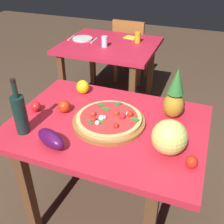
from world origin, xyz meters
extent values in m
plane|color=#4C3828|center=(0.00, 0.00, 0.00)|extent=(10.00, 10.00, 0.00)
cube|color=brown|center=(-0.38, -0.38, 0.35)|extent=(0.06, 0.06, 0.70)
cube|color=brown|center=(-0.38, 0.38, 0.35)|extent=(0.06, 0.06, 0.70)
cube|color=brown|center=(0.38, 0.38, 0.35)|extent=(0.06, 0.06, 0.70)
cube|color=red|center=(0.00, 0.00, 0.72)|extent=(1.18, 0.86, 0.04)
cube|color=brown|center=(-0.90, 0.99, 0.35)|extent=(0.06, 0.06, 0.70)
cube|color=brown|center=(-0.13, 0.99, 0.35)|extent=(0.06, 0.06, 0.70)
cube|color=brown|center=(-0.90, 1.76, 0.35)|extent=(0.06, 0.06, 0.70)
cube|color=brown|center=(-0.13, 1.76, 0.35)|extent=(0.06, 0.06, 0.70)
cube|color=red|center=(-0.52, 1.38, 0.72)|extent=(1.00, 0.87, 0.04)
cube|color=#945F30|center=(-0.31, 2.28, 0.21)|extent=(0.04, 0.04, 0.41)
cube|color=#945F30|center=(-0.64, 2.28, 0.21)|extent=(0.04, 0.04, 0.41)
cube|color=#945F30|center=(-0.32, 1.95, 0.21)|extent=(0.04, 0.04, 0.41)
cube|color=#945F30|center=(-0.65, 1.95, 0.21)|extent=(0.04, 0.04, 0.41)
cube|color=#945F30|center=(-0.48, 2.11, 0.43)|extent=(0.41, 0.41, 0.04)
cube|color=#9B5D28|center=(-0.48, 1.93, 0.65)|extent=(0.40, 0.05, 0.40)
cylinder|color=#945F30|center=(0.01, 0.00, 0.76)|extent=(0.44, 0.44, 0.02)
cylinder|color=#E0B76A|center=(0.01, 0.00, 0.78)|extent=(0.39, 0.39, 0.02)
cylinder|color=red|center=(0.01, 0.00, 0.79)|extent=(0.35, 0.35, 0.00)
sphere|color=red|center=(-0.08, -0.02, 0.80)|extent=(0.04, 0.04, 0.04)
sphere|color=red|center=(0.09, -0.09, 0.80)|extent=(0.03, 0.03, 0.03)
sphere|color=red|center=(0.04, 0.04, 0.80)|extent=(0.03, 0.03, 0.03)
sphere|color=red|center=(-0.06, -0.08, 0.80)|extent=(0.04, 0.04, 0.04)
sphere|color=red|center=(0.09, 0.01, 0.80)|extent=(0.04, 0.04, 0.04)
sphere|color=red|center=(0.12, 0.05, 0.80)|extent=(0.04, 0.04, 0.04)
cube|color=#25712F|center=(0.02, 0.15, 0.80)|extent=(0.04, 0.05, 0.00)
cube|color=#376E24|center=(-0.08, 0.10, 0.80)|extent=(0.05, 0.05, 0.00)
cube|color=#2B7E2D|center=(-0.03, 0.07, 0.80)|extent=(0.05, 0.04, 0.00)
cube|color=#316D39|center=(-0.07, -0.09, 0.80)|extent=(0.05, 0.05, 0.00)
cube|color=#32772D|center=(-0.01, -0.06, 0.80)|extent=(0.04, 0.05, 0.00)
cube|color=#29862B|center=(0.17, 0.02, 0.80)|extent=(0.05, 0.04, 0.00)
sphere|color=white|center=(-0.02, -0.04, 0.81)|extent=(0.04, 0.04, 0.04)
sphere|color=white|center=(0.11, 0.06, 0.80)|extent=(0.03, 0.03, 0.03)
sphere|color=white|center=(-0.01, -0.03, 0.80)|extent=(0.03, 0.03, 0.03)
sphere|color=silver|center=(-0.02, -0.10, 0.80)|extent=(0.03, 0.03, 0.03)
cylinder|color=black|center=(-0.42, -0.25, 0.86)|extent=(0.08, 0.08, 0.23)
cylinder|color=black|center=(-0.42, -0.25, 1.02)|extent=(0.03, 0.03, 0.09)
cylinder|color=black|center=(-0.42, -0.25, 1.07)|extent=(0.03, 0.03, 0.02)
ellipsoid|color=#B08624|center=(0.35, 0.21, 0.83)|extent=(0.13, 0.13, 0.17)
cone|color=#2C742F|center=(0.35, 0.21, 0.99)|extent=(0.10, 0.10, 0.16)
sphere|color=#D9DD6A|center=(0.39, -0.13, 0.84)|extent=(0.19, 0.19, 0.19)
ellipsoid|color=yellow|center=(-0.31, 0.30, 0.79)|extent=(0.09, 0.09, 0.10)
ellipsoid|color=#450C41|center=(-0.21, -0.30, 0.79)|extent=(0.22, 0.16, 0.09)
sphere|color=red|center=(-0.31, 0.02, 0.78)|extent=(0.08, 0.08, 0.08)
sphere|color=red|center=(-0.48, -0.03, 0.78)|extent=(0.07, 0.07, 0.07)
sphere|color=red|center=(0.52, -0.20, 0.77)|extent=(0.06, 0.06, 0.06)
cylinder|color=#F6A51C|center=(-0.25, 1.51, 0.80)|extent=(0.06, 0.06, 0.12)
cylinder|color=silver|center=(-0.53, 1.26, 0.80)|extent=(0.06, 0.06, 0.11)
cylinder|color=white|center=(-0.85, 1.40, 0.75)|extent=(0.22, 0.22, 0.02)
cube|color=silver|center=(-0.99, 1.40, 0.75)|extent=(0.03, 0.18, 0.01)
cube|color=silver|center=(-0.71, 1.40, 0.75)|extent=(0.02, 0.18, 0.01)
cube|color=yellow|center=(-0.36, 1.64, 0.75)|extent=(0.16, 0.15, 0.01)
camera|label=1|loc=(0.50, -1.25, 1.69)|focal=43.35mm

